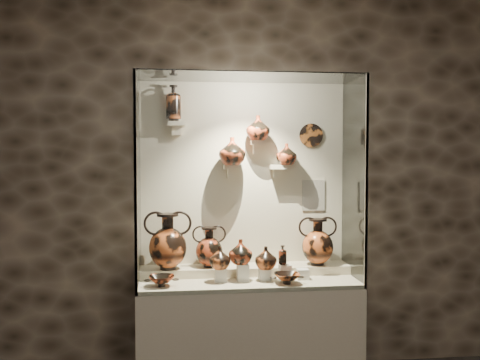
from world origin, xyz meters
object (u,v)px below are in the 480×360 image
at_px(amphora_right, 318,242).
at_px(ovoid_vase_b, 258,128).
at_px(amphora_mid, 209,247).
at_px(ovoid_vase_a, 232,151).
at_px(amphora_left, 168,241).
at_px(jug_b, 241,252).
at_px(jug_c, 266,258).
at_px(kylix_left, 162,280).
at_px(lekythos_tall, 174,101).
at_px(jug_a, 220,258).
at_px(kylix_right, 287,277).
at_px(ovoid_vase_c, 286,154).
at_px(lekythos_small, 282,254).

xyz_separation_m(amphora_right, ovoid_vase_b, (-0.49, 0.06, 0.93)).
relative_size(amphora_mid, ovoid_vase_a, 1.45).
xyz_separation_m(amphora_mid, amphora_right, (0.89, -0.02, 0.03)).
height_order(amphora_left, jug_b, amphora_left).
height_order(jug_c, kylix_left, jug_c).
relative_size(jug_b, ovoid_vase_a, 0.85).
distance_m(lekythos_tall, ovoid_vase_a, 0.62).
bearing_deg(lekythos_tall, jug_b, -35.32).
distance_m(jug_a, kylix_right, 0.53).
height_order(jug_b, kylix_left, jug_b).
distance_m(amphora_mid, ovoid_vase_a, 0.79).
height_order(amphora_mid, jug_c, amphora_mid).
distance_m(amphora_right, jug_a, 0.85).
height_order(lekythos_tall, ovoid_vase_c, lekythos_tall).
bearing_deg(lekythos_small, jug_a, 174.32).
xyz_separation_m(amphora_left, ovoid_vase_c, (0.97, 0.09, 0.68)).
bearing_deg(jug_b, ovoid_vase_b, 76.70).
xyz_separation_m(amphora_right, jug_a, (-0.82, -0.20, -0.08)).
relative_size(amphora_left, jug_c, 2.53).
bearing_deg(lekythos_small, amphora_left, 162.96).
bearing_deg(ovoid_vase_c, jug_b, -155.20).
relative_size(amphora_mid, ovoid_vase_b, 1.61).
bearing_deg(kylix_left, amphora_left, 63.33).
bearing_deg(jug_c, ovoid_vase_b, 94.89).
bearing_deg(amphora_mid, jug_b, -66.18).
relative_size(amphora_right, kylix_left, 1.57).
distance_m(lekythos_tall, ovoid_vase_c, 1.01).
distance_m(jug_a, ovoid_vase_c, 1.01).
height_order(lekythos_small, lekythos_tall, lekythos_tall).
height_order(lekythos_small, ovoid_vase_b, ovoid_vase_b).
distance_m(jug_c, lekythos_small, 0.13).
bearing_deg(jug_c, amphora_right, 23.52).
height_order(amphora_mid, ovoid_vase_c, ovoid_vase_c).
distance_m(kylix_left, ovoid_vase_b, 1.42).
xyz_separation_m(jug_b, lekythos_tall, (-0.51, 0.27, 1.17)).
bearing_deg(amphora_left, kylix_right, -2.38).
xyz_separation_m(kylix_right, ovoid_vase_b, (-0.16, 0.38, 1.14)).
relative_size(lekythos_tall, ovoid_vase_a, 1.44).
xyz_separation_m(amphora_left, kylix_left, (-0.04, -0.26, -0.24)).
xyz_separation_m(jug_b, kylix_right, (0.33, -0.14, -0.18)).
relative_size(jug_a, jug_c, 0.97).
xyz_separation_m(lekythos_small, kylix_left, (-0.92, -0.09, -0.16)).
height_order(jug_a, ovoid_vase_b, ovoid_vase_b).
bearing_deg(jug_b, kylix_right, -0.33).
relative_size(lekythos_tall, ovoid_vase_b, 1.61).
bearing_deg(ovoid_vase_c, kylix_left, -167.36).
distance_m(amphora_right, lekythos_small, 0.39).
bearing_deg(jug_a, amphora_mid, 89.71).
relative_size(lekythos_tall, ovoid_vase_c, 1.84).
xyz_separation_m(jug_b, kylix_left, (-0.60, -0.10, -0.18)).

